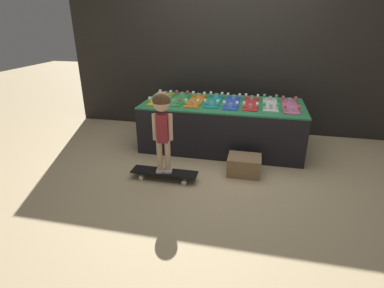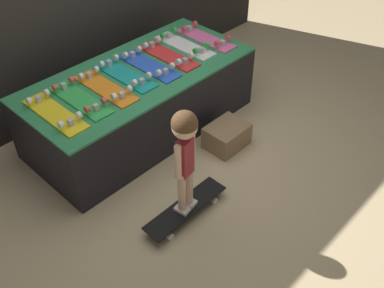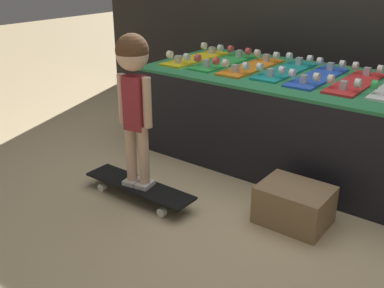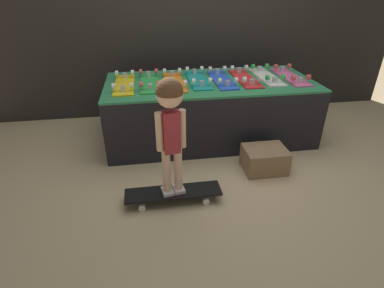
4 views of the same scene
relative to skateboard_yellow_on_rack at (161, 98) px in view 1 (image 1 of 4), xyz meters
The scene contains 14 objects.
ground_plane 1.19m from the skateboard_yellow_on_rack, 31.72° to the right, with size 16.00×16.00×0.00m, color tan.
back_wall 1.28m from the skateboard_yellow_on_rack, 42.95° to the left, with size 5.06×0.10×2.36m.
display_rack 0.91m from the skateboard_yellow_on_rack, ahead, with size 2.10×0.96×0.62m.
skateboard_yellow_on_rack is the anchor object (origin of this frame).
skateboard_green_on_rack 0.24m from the skateboard_yellow_on_rack, ahead, with size 0.19×0.66×0.09m.
skateboard_orange_on_rack 0.49m from the skateboard_yellow_on_rack, ahead, with size 0.19×0.66×0.09m.
skateboard_teal_on_rack 0.73m from the skateboard_yellow_on_rack, ahead, with size 0.19×0.66×0.09m.
skateboard_blue_on_rack 0.97m from the skateboard_yellow_on_rack, ahead, with size 0.19×0.66×0.09m.
skateboard_red_on_rack 1.22m from the skateboard_yellow_on_rack, ahead, with size 0.19×0.66×0.09m.
skateboard_white_on_rack 1.46m from the skateboard_yellow_on_rack, ahead, with size 0.19×0.66×0.09m.
skateboard_pink_on_rack 1.71m from the skateboard_yellow_on_rack, ahead, with size 0.19×0.66×0.09m.
skateboard_on_floor 1.24m from the skateboard_yellow_on_rack, 71.22° to the right, with size 0.74×0.18×0.09m.
child 1.11m from the skateboard_yellow_on_rack, 71.22° to the right, with size 0.21×0.18×0.89m.
storage_box 1.51m from the skateboard_yellow_on_rack, 31.05° to the right, with size 0.37×0.29×0.21m.
Camera 1 is at (0.44, -3.31, 1.66)m, focal length 28.00 mm.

